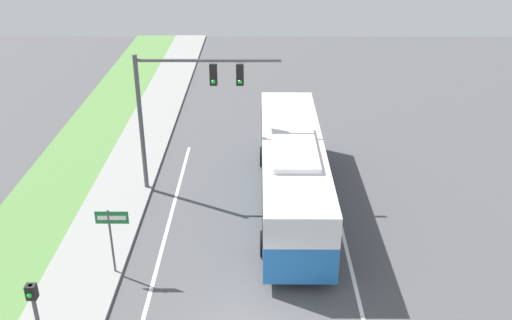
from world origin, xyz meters
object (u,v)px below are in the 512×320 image
object	(u,v)px
signal_gantry	(182,96)
street_sign	(112,230)
bus	(292,167)
pedestrian_signal	(36,314)

from	to	relation	value
signal_gantry	street_sign	size ratio (longest dim) A/B	2.38
bus	pedestrian_signal	world-z (taller)	bus
bus	signal_gantry	bearing A→B (deg)	163.86
bus	pedestrian_signal	xyz separation A→B (m)	(-7.56, -9.72, 0.29)
pedestrian_signal	street_sign	xyz separation A→B (m)	(0.97, 4.65, -0.24)
signal_gantry	street_sign	distance (m)	7.22
pedestrian_signal	street_sign	world-z (taller)	pedestrian_signal
signal_gantry	street_sign	bearing A→B (deg)	-105.78
bus	signal_gantry	size ratio (longest dim) A/B	1.95
signal_gantry	pedestrian_signal	world-z (taller)	signal_gantry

